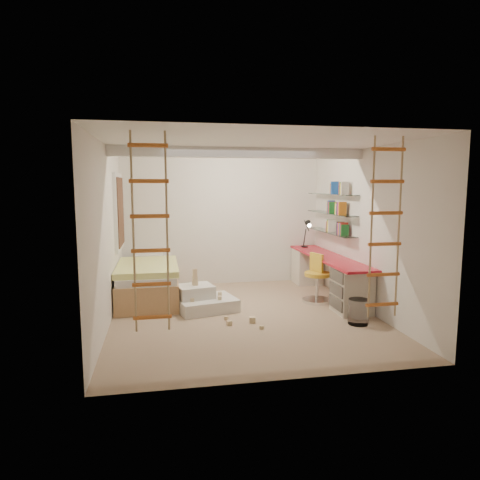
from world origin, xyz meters
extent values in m
plane|color=tan|center=(0.00, 0.00, 0.00)|extent=(4.50, 4.50, 0.00)
cube|color=white|center=(0.00, 0.30, 2.52)|extent=(4.00, 0.18, 0.16)
cube|color=white|center=(-1.97, 1.50, 1.55)|extent=(0.06, 1.15, 1.35)
cube|color=#4C2D1E|center=(-1.93, 1.50, 1.55)|extent=(0.02, 1.00, 1.20)
cylinder|color=white|center=(1.57, -0.71, 0.19)|extent=(0.30, 0.30, 0.37)
cube|color=red|center=(1.72, 0.83, 0.73)|extent=(0.55, 2.80, 0.04)
cube|color=beige|center=(1.72, 1.93, 0.35)|extent=(0.52, 0.55, 0.71)
cube|color=beige|center=(1.72, -0.17, 0.35)|extent=(0.52, 0.55, 0.71)
cube|color=#4C4742|center=(1.45, -0.17, 0.61)|extent=(0.02, 0.50, 0.18)
cube|color=#4C4742|center=(1.45, -0.17, 0.39)|extent=(0.02, 0.50, 0.18)
cube|color=#4C4742|center=(1.45, -0.17, 0.17)|extent=(0.02, 0.50, 0.18)
cube|color=white|center=(1.87, 1.13, 1.15)|extent=(0.25, 1.80, 0.01)
cube|color=white|center=(1.87, 1.13, 1.50)|extent=(0.25, 1.80, 0.01)
cube|color=white|center=(1.87, 1.13, 1.85)|extent=(0.25, 1.80, 0.01)
cube|color=#AD7F51|center=(-1.48, 1.23, 0.23)|extent=(1.00, 2.00, 0.45)
cube|color=white|center=(-1.48, 1.23, 0.51)|extent=(0.95, 1.95, 0.12)
cube|color=#EDFC35|center=(-1.48, 1.08, 0.62)|extent=(1.02, 1.60, 0.10)
cube|color=white|center=(-1.48, 2.03, 0.63)|extent=(0.55, 0.35, 0.12)
cylinder|color=black|center=(1.67, 1.98, 0.76)|extent=(0.14, 0.14, 0.02)
cylinder|color=black|center=(1.67, 1.98, 0.95)|extent=(0.02, 0.15, 0.36)
cylinder|color=black|center=(1.67, 1.88, 1.20)|extent=(0.02, 0.27, 0.20)
cone|color=black|center=(1.67, 1.76, 1.25)|extent=(0.12, 0.14, 0.15)
cylinder|color=#FFEABF|center=(1.67, 1.72, 1.22)|extent=(0.08, 0.04, 0.08)
cylinder|color=gold|center=(1.40, 0.53, 0.49)|extent=(0.55, 0.55, 0.06)
cube|color=gold|center=(1.40, 0.58, 0.69)|extent=(0.14, 0.33, 0.31)
cylinder|color=silver|center=(1.40, 0.53, 0.27)|extent=(0.07, 0.07, 0.44)
cylinder|color=silver|center=(1.40, 0.53, 0.03)|extent=(0.62, 0.62, 0.05)
cube|color=silver|center=(-0.54, 0.39, 0.10)|extent=(1.05, 0.90, 0.20)
cube|color=silver|center=(-0.71, 0.45, 0.30)|extent=(0.65, 0.57, 0.20)
cube|color=#CCB284|center=(-0.71, 0.45, 0.45)|extent=(0.10, 0.10, 0.08)
cube|color=#CCB284|center=(-0.71, 0.45, 0.52)|extent=(0.08, 0.08, 0.07)
cube|color=#CCB284|center=(-0.71, 0.45, 0.62)|extent=(0.07, 0.07, 0.12)
cube|color=#CCB284|center=(-0.34, 0.25, 0.23)|extent=(0.06, 0.06, 0.06)
cube|color=#CCB284|center=(-0.30, 0.51, 0.23)|extent=(0.06, 0.06, 0.06)
cube|color=#CCB284|center=(-0.78, 0.22, 0.23)|extent=(0.06, 0.06, 0.06)
cube|color=#CCB284|center=(0.06, -0.36, 0.04)|extent=(0.07, 0.07, 0.07)
cube|color=#CCB284|center=(-0.30, -0.16, 0.04)|extent=(0.07, 0.07, 0.07)
cube|color=#CCB284|center=(-0.29, -0.42, 0.04)|extent=(0.07, 0.07, 0.07)
cube|color=#CCB284|center=(0.13, -0.68, 0.04)|extent=(0.07, 0.07, 0.07)
cube|color=#1E722D|center=(1.87, 1.13, 1.27)|extent=(0.14, 0.70, 0.22)
cube|color=red|center=(1.87, 1.13, 1.62)|extent=(0.14, 0.64, 0.22)
cube|color=#194CA5|center=(1.87, 1.13, 1.97)|extent=(0.14, 0.46, 0.22)
camera|label=1|loc=(-1.24, -6.33, 2.03)|focal=32.00mm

